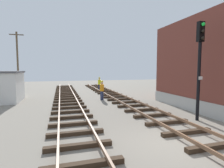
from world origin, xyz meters
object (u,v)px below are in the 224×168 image
(utility_pole_far, at_px, (18,60))
(track_worker_distant, at_px, (102,90))
(track_worker_foreground, at_px, (99,84))
(signal_mast, at_px, (200,59))
(control_hut, at_px, (3,87))

(utility_pole_far, height_order, track_worker_distant, utility_pole_far)
(track_worker_foreground, distance_m, track_worker_distant, 7.20)
(signal_mast, height_order, track_worker_foreground, signal_mast)
(track_worker_foreground, bearing_deg, track_worker_distant, -100.29)
(track_worker_foreground, bearing_deg, control_hut, -150.61)
(control_hut, height_order, track_worker_foreground, control_hut)
(utility_pole_far, distance_m, track_worker_distant, 14.95)
(track_worker_distant, bearing_deg, signal_mast, -65.43)
(signal_mast, xyz_separation_m, control_hut, (-12.39, 9.59, -2.07))
(control_hut, bearing_deg, signal_mast, -37.75)
(control_hut, bearing_deg, utility_pole_far, 94.50)
(signal_mast, distance_m, utility_pole_far, 23.32)
(track_worker_foreground, height_order, track_worker_distant, same)
(utility_pole_far, distance_m, track_worker_foreground, 11.92)
(utility_pole_far, height_order, track_worker_foreground, utility_pole_far)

